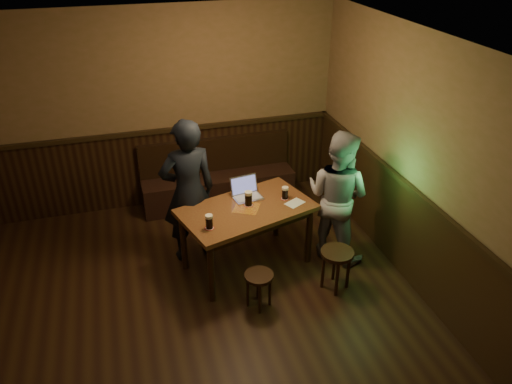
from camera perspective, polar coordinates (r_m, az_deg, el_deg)
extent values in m
cube|color=black|center=(5.26, -5.76, -16.94)|extent=(5.00, 6.00, 0.02)
cube|color=beige|center=(3.78, -7.92, 14.20)|extent=(5.00, 6.00, 0.02)
cube|color=brown|center=(7.06, -11.13, 9.05)|extent=(5.00, 0.02, 2.80)
cube|color=brown|center=(5.28, 21.13, 0.43)|extent=(0.02, 6.00, 2.80)
cube|color=black|center=(7.36, -10.48, 2.77)|extent=(4.98, 0.04, 1.10)
cube|color=black|center=(5.70, 19.37, -7.11)|extent=(0.04, 5.98, 1.10)
cube|color=black|center=(7.10, -10.87, 6.85)|extent=(4.98, 0.06, 0.06)
cube|color=black|center=(5.38, 20.11, -2.17)|extent=(0.06, 5.98, 0.06)
cube|color=black|center=(7.36, -4.26, 0.36)|extent=(2.20, 0.50, 0.45)
cube|color=black|center=(7.32, -4.74, 4.34)|extent=(2.20, 0.10, 0.50)
cube|color=#5A2819|center=(5.76, -1.09, -2.04)|extent=(1.69, 1.25, 0.05)
cube|color=black|center=(5.80, -1.08, -2.72)|extent=(1.53, 1.09, 0.09)
cube|color=maroon|center=(5.75, -1.09, -1.79)|extent=(0.38, 0.38, 0.00)
cylinder|color=black|center=(5.48, -5.14, -9.20)|extent=(0.08, 0.08, 0.75)
cylinder|color=black|center=(5.98, -8.28, -5.68)|extent=(0.08, 0.08, 0.75)
cylinder|color=black|center=(6.07, 6.06, -4.94)|extent=(0.08, 0.08, 0.75)
cylinder|color=black|center=(6.53, 2.34, -2.10)|extent=(0.08, 0.08, 0.75)
cylinder|color=black|center=(5.37, 0.34, -9.56)|extent=(0.37, 0.37, 0.04)
cylinder|color=black|center=(5.51, 1.60, -11.14)|extent=(0.03, 0.03, 0.41)
cylinder|color=black|center=(5.59, 0.23, -10.41)|extent=(0.03, 0.03, 0.41)
cylinder|color=black|center=(5.50, -0.94, -11.27)|extent=(0.03, 0.03, 0.41)
cylinder|color=black|center=(5.41, 0.45, -12.03)|extent=(0.03, 0.03, 0.41)
cylinder|color=black|center=(5.64, 9.27, -6.90)|extent=(0.47, 0.47, 0.04)
cylinder|color=black|center=(5.81, 10.49, -8.81)|extent=(0.04, 0.04, 0.48)
cylinder|color=black|center=(5.90, 8.92, -7.97)|extent=(0.04, 0.04, 0.48)
cylinder|color=black|center=(5.77, 7.67, -8.83)|extent=(0.04, 0.04, 0.48)
cylinder|color=black|center=(5.68, 9.25, -9.71)|extent=(0.04, 0.04, 0.48)
cylinder|color=maroon|center=(5.41, -5.34, -4.11)|extent=(0.11, 0.11, 0.00)
cylinder|color=silver|center=(5.41, -5.34, -4.08)|extent=(0.09, 0.09, 0.00)
cylinder|color=black|center=(5.37, -5.37, -3.49)|extent=(0.08, 0.08, 0.13)
cylinder|color=beige|center=(5.33, -5.41, -2.77)|extent=(0.08, 0.08, 0.03)
cylinder|color=maroon|center=(5.80, -0.86, -1.49)|extent=(0.12, 0.12, 0.00)
cylinder|color=silver|center=(5.80, -0.86, -1.46)|extent=(0.10, 0.10, 0.00)
cylinder|color=black|center=(5.76, -0.87, -0.85)|extent=(0.08, 0.08, 0.14)
cylinder|color=beige|center=(5.72, -0.87, -0.10)|extent=(0.09, 0.09, 0.03)
cylinder|color=maroon|center=(5.94, 3.32, -0.74)|extent=(0.10, 0.10, 0.00)
cylinder|color=silver|center=(5.94, 3.32, -0.72)|extent=(0.09, 0.09, 0.00)
cylinder|color=black|center=(5.91, 3.34, -0.19)|extent=(0.07, 0.07, 0.12)
cylinder|color=beige|center=(5.87, 3.36, 0.45)|extent=(0.08, 0.08, 0.03)
cube|color=silver|center=(5.93, -0.95, -0.65)|extent=(0.37, 0.28, 0.02)
cube|color=#B2B2B7|center=(5.93, -0.95, -0.56)|extent=(0.33, 0.23, 0.00)
cube|color=silver|center=(5.97, -1.41, 0.86)|extent=(0.34, 0.12, 0.22)
cube|color=#5B60A9|center=(5.96, -1.37, 0.82)|extent=(0.31, 0.10, 0.19)
cube|color=silver|center=(5.85, 4.46, -1.27)|extent=(0.26, 0.24, 0.00)
imported|color=black|center=(5.92, -7.74, 0.02)|extent=(0.71, 0.50, 1.82)
imported|color=gray|center=(6.02, 9.28, -0.44)|extent=(0.99, 1.02, 1.65)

